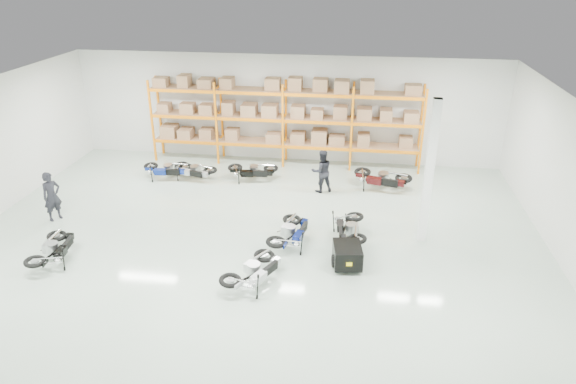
# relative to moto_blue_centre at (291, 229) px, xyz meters

# --- Properties ---
(room) EXTENTS (18.00, 18.00, 18.00)m
(room) POSITION_rel_moto_blue_centre_xyz_m (-1.21, 0.38, 1.70)
(room) COLOR #AABEAD
(room) RESTS_ON ground
(pallet_rack) EXTENTS (11.28, 0.98, 3.62)m
(pallet_rack) POSITION_rel_moto_blue_centre_xyz_m (-1.21, 6.83, 1.71)
(pallet_rack) COLOR orange
(pallet_rack) RESTS_ON ground
(structural_column) EXTENTS (0.25, 0.25, 4.50)m
(structural_column) POSITION_rel_moto_blue_centre_xyz_m (3.99, 0.88, 1.70)
(structural_column) COLOR white
(structural_column) RESTS_ON ground
(moto_blue_centre) EXTENTS (1.22, 1.93, 1.16)m
(moto_blue_centre) POSITION_rel_moto_blue_centre_xyz_m (0.00, 0.00, 0.00)
(moto_blue_centre) COLOR #081351
(moto_blue_centre) RESTS_ON ground
(moto_silver_left) EXTENTS (1.57, 1.97, 1.14)m
(moto_silver_left) POSITION_rel_moto_blue_centre_xyz_m (-0.70, -2.23, -0.01)
(moto_silver_left) COLOR #B1B2B8
(moto_silver_left) RESTS_ON ground
(moto_black_far_left) EXTENTS (1.06, 1.82, 1.12)m
(moto_black_far_left) POSITION_rel_moto_blue_centre_xyz_m (-6.65, -1.90, -0.02)
(moto_black_far_left) COLOR black
(moto_black_far_left) RESTS_ON ground
(moto_touring_right) EXTENTS (0.97, 1.77, 1.11)m
(moto_touring_right) POSITION_rel_moto_blue_centre_xyz_m (1.74, 0.56, -0.02)
(moto_touring_right) COLOR black
(moto_touring_right) RESTS_ON ground
(trailer) EXTENTS (0.90, 1.67, 0.69)m
(trailer) POSITION_rel_moto_blue_centre_xyz_m (1.74, -1.04, -0.15)
(trailer) COLOR black
(trailer) RESTS_ON ground
(moto_back_a) EXTENTS (1.73, 0.93, 1.09)m
(moto_back_a) POSITION_rel_moto_blue_centre_xyz_m (-5.62, 4.50, -0.03)
(moto_back_a) COLOR navy
(moto_back_a) RESTS_ON ground
(moto_back_b) EXTENTS (1.79, 1.22, 1.06)m
(moto_back_b) POSITION_rel_moto_blue_centre_xyz_m (-4.56, 4.58, -0.05)
(moto_back_b) COLOR #A2A6AC
(moto_back_b) RESTS_ON ground
(moto_back_c) EXTENTS (1.79, 0.99, 1.12)m
(moto_back_c) POSITION_rel_moto_blue_centre_xyz_m (-2.19, 4.80, -0.02)
(moto_back_c) COLOR black
(moto_back_c) RESTS_ON ground
(moto_back_d) EXTENTS (2.09, 1.41, 1.24)m
(moto_back_d) POSITION_rel_moto_blue_centre_xyz_m (2.83, 4.63, 0.04)
(moto_back_d) COLOR #380B0D
(moto_back_d) RESTS_ON ground
(person_left) EXTENTS (0.67, 0.74, 1.69)m
(person_left) POSITION_rel_moto_blue_centre_xyz_m (-8.10, 0.59, 0.30)
(person_left) COLOR black
(person_left) RESTS_ON ground
(person_back) EXTENTS (0.98, 0.89, 1.65)m
(person_back) POSITION_rel_moto_blue_centre_xyz_m (0.60, 4.11, 0.27)
(person_back) COLOR black
(person_back) RESTS_ON ground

